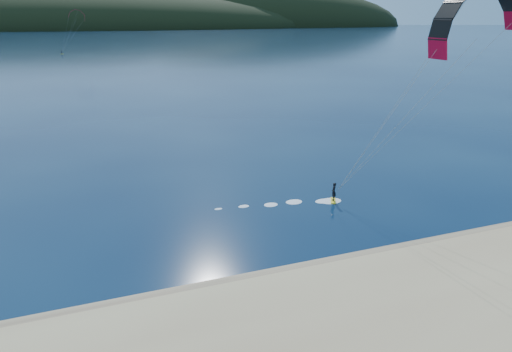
{
  "coord_description": "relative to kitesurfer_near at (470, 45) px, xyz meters",
  "views": [
    {
      "loc": [
        -8.0,
        -17.26,
        15.5
      ],
      "look_at": [
        1.73,
        10.0,
        5.0
      ],
      "focal_mm": 30.67,
      "sensor_mm": 36.0,
      "label": 1
    }
  ],
  "objects": [
    {
      "name": "wet_sand",
      "position": [
        -19.03,
        -5.45,
        -13.5
      ],
      "size": [
        220.0,
        2.5,
        0.1
      ],
      "color": "#83674C",
      "rests_on": "ground"
    },
    {
      "name": "kitesurfer_near",
      "position": [
        0.0,
        0.0,
        0.0
      ],
      "size": [
        23.66,
        7.62,
        17.39
      ],
      "color": "yellow",
      "rests_on": "ground"
    },
    {
      "name": "kitesurfer_far",
      "position": [
        -32.86,
        192.0,
        1.63
      ],
      "size": [
        12.8,
        5.33,
        17.99
      ],
      "color": "yellow",
      "rests_on": "ground"
    },
    {
      "name": "headland",
      "position": [
        -18.4,
        735.33,
        -13.55
      ],
      "size": [
        1200.0,
        310.0,
        140.0
      ],
      "color": "black",
      "rests_on": "ground"
    },
    {
      "name": "ground",
      "position": [
        -19.03,
        -9.95,
        -13.55
      ],
      "size": [
        1800.0,
        1800.0,
        0.0
      ],
      "primitive_type": "plane",
      "color": "#061633",
      "rests_on": "ground"
    }
  ]
}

